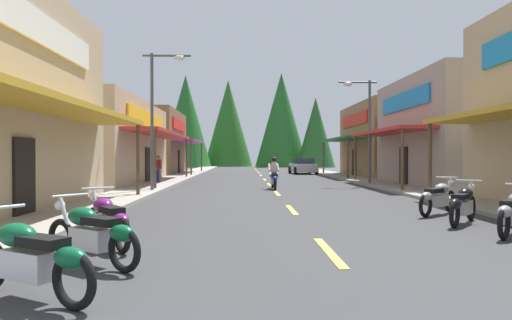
# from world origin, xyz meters

# --- Properties ---
(ground) EXTENTS (10.16, 79.82, 0.10)m
(ground) POSITION_xyz_m (0.00, 24.91, -0.05)
(ground) COLOR #38383A
(sidewalk_left) EXTENTS (2.07, 79.82, 0.12)m
(sidewalk_left) POSITION_xyz_m (-6.11, 24.91, 0.06)
(sidewalk_left) COLOR #9E9991
(sidewalk_left) RESTS_ON ground
(sidewalk_right) EXTENTS (2.07, 79.82, 0.12)m
(sidewalk_right) POSITION_xyz_m (6.11, 24.91, 0.06)
(sidewalk_right) COLOR gray
(sidewalk_right) RESTS_ON ground
(centerline_dashes) EXTENTS (0.16, 55.61, 0.01)m
(centerline_dashes) POSITION_xyz_m (0.00, 28.71, 0.01)
(centerline_dashes) COLOR #E0C64C
(centerline_dashes) RESTS_ON ground
(storefront_left_middle) EXTENTS (8.09, 13.55, 4.81)m
(storefront_left_middle) POSITION_xyz_m (-10.25, 27.39, 2.41)
(storefront_left_middle) COLOR tan
(storefront_left_middle) RESTS_ON ground
(storefront_left_far) EXTENTS (10.35, 10.36, 5.55)m
(storefront_left_far) POSITION_xyz_m (-11.39, 40.74, 2.77)
(storefront_left_far) COLOR brown
(storefront_left_far) RESTS_ON ground
(storefront_right_middle) EXTENTS (9.45, 9.87, 5.82)m
(storefront_right_middle) POSITION_xyz_m (10.94, 24.36, 2.91)
(storefront_right_middle) COLOR gray
(storefront_right_middle) RESTS_ON ground
(storefront_right_far) EXTENTS (8.40, 10.69, 5.60)m
(storefront_right_far) POSITION_xyz_m (10.41, 35.22, 2.80)
(storefront_right_far) COLOR olive
(storefront_right_far) RESTS_ON ground
(streetlamp_left) EXTENTS (2.12, 0.30, 6.14)m
(streetlamp_left) POSITION_xyz_m (-5.16, 20.48, 4.01)
(streetlamp_left) COLOR #474C51
(streetlamp_left) RESTS_ON ground
(streetlamp_right) EXTENTS (2.12, 0.30, 5.75)m
(streetlamp_right) POSITION_xyz_m (5.14, 25.08, 3.79)
(streetlamp_right) COLOR #474C51
(streetlamp_right) RESTS_ON ground
(motorcycle_parked_right_4) EXTENTS (1.44, 1.71, 1.04)m
(motorcycle_parked_right_4) POSITION_xyz_m (3.76, 10.86, 0.49)
(motorcycle_parked_right_4) COLOR black
(motorcycle_parked_right_4) RESTS_ON ground
(motorcycle_parked_right_5) EXTENTS (1.66, 1.50, 1.04)m
(motorcycle_parked_right_5) POSITION_xyz_m (3.90, 12.58, 0.49)
(motorcycle_parked_right_5) COLOR black
(motorcycle_parked_right_5) RESTS_ON ground
(motorcycle_parked_left_0) EXTENTS (1.90, 1.16, 1.04)m
(motorcycle_parked_left_0) POSITION_xyz_m (-3.86, 5.39, 0.49)
(motorcycle_parked_left_0) COLOR black
(motorcycle_parked_left_0) RESTS_ON ground
(motorcycle_parked_left_1) EXTENTS (1.79, 1.34, 1.04)m
(motorcycle_parked_left_1) POSITION_xyz_m (-3.69, 6.99, 0.49)
(motorcycle_parked_left_1) COLOR black
(motorcycle_parked_left_1) RESTS_ON ground
(motorcycle_parked_left_2) EXTENTS (1.31, 1.81, 1.04)m
(motorcycle_parked_left_2) POSITION_xyz_m (-3.88, 8.42, 0.49)
(motorcycle_parked_left_2) COLOR black
(motorcycle_parked_left_2) RESTS_ON ground
(rider_cruising_lead) EXTENTS (0.60, 2.14, 1.57)m
(rider_cruising_lead) POSITION_xyz_m (0.04, 22.38, 0.66)
(rider_cruising_lead) COLOR black
(rider_cruising_lead) RESTS_ON ground
(pedestrian_browsing) EXTENTS (0.44, 0.44, 1.65)m
(pedestrian_browsing) POSITION_xyz_m (-6.26, 26.21, 0.95)
(pedestrian_browsing) COLOR #333F8C
(pedestrian_browsing) RESTS_ON ground
(parked_car_curbside) EXTENTS (2.29, 4.41, 1.40)m
(parked_car_curbside) POSITION_xyz_m (3.88, 40.90, 0.69)
(parked_car_curbside) COLOR silver
(parked_car_curbside) RESTS_ON ground
(treeline_backdrop) EXTENTS (24.46, 12.19, 13.65)m
(treeline_backdrop) POSITION_xyz_m (-1.32, 66.41, 6.40)
(treeline_backdrop) COLOR #215F23
(treeline_backdrop) RESTS_ON ground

